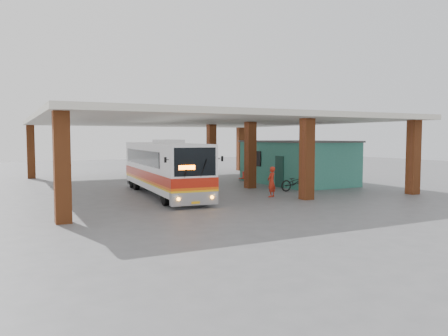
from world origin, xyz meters
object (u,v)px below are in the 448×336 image
at_px(motorcycle, 295,182).
at_px(pedestrian, 271,182).
at_px(red_chair, 243,177).
at_px(coach_bus, 164,168).

height_order(motorcycle, pedestrian, pedestrian).
height_order(motorcycle, red_chair, motorcycle).
height_order(coach_bus, red_chair, coach_bus).
xyz_separation_m(coach_bus, red_chair, (8.12, 5.17, -1.27)).
distance_m(pedestrian, red_chair, 9.17).
relative_size(motorcycle, red_chair, 2.91).
bearing_deg(motorcycle, coach_bus, 77.89).
xyz_separation_m(motorcycle, pedestrian, (-2.86, -1.68, 0.30)).
bearing_deg(coach_bus, red_chair, 36.32).
distance_m(coach_bus, red_chair, 9.70).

